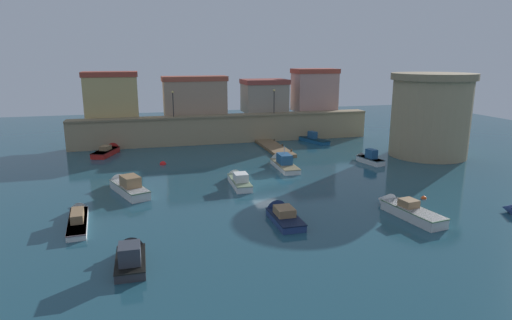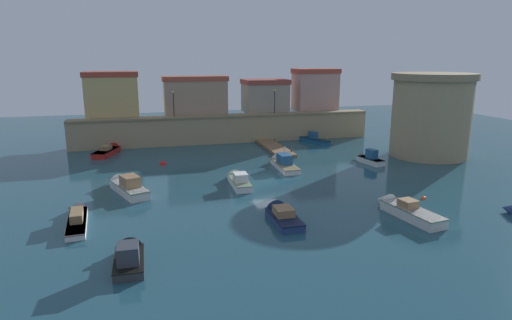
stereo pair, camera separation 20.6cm
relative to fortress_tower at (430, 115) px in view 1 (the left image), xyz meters
The scene contains 19 objects.
ground_plane 23.94m from the fortress_tower, 166.55° to the right, with size 117.09×117.09×0.00m, color #1E4756.
quay_wall 27.51m from the fortress_tower, 146.30° to the left, with size 43.20×2.47×4.01m.
old_town_backdrop 28.75m from the fortress_tower, 140.38° to the left, with size 37.62×5.30×6.55m.
fortress_tower is the anchor object (origin of this frame).
pier_dock 20.11m from the fortress_tower, 153.72° to the left, with size 2.50×10.90×0.70m.
quay_lamp_0 33.79m from the fortress_tower, 153.32° to the left, with size 0.32×0.32×3.58m.
quay_lamp_1 21.73m from the fortress_tower, 135.66° to the left, with size 0.32×0.32×3.52m.
moored_boat_0 29.84m from the fortress_tower, 146.98° to the right, with size 1.84×5.41×1.74m.
moored_boat_1 23.71m from the fortress_tower, 130.28° to the right, with size 2.64×7.07×1.78m.
moored_boat_2 20.01m from the fortress_tower, behind, with size 1.99×7.18×3.10m.
moored_boat_3 26.93m from the fortress_tower, 166.93° to the right, with size 1.61×6.31×1.80m.
moored_boat_5 41.66m from the fortress_tower, 150.02° to the right, with size 1.78×4.94×2.19m.
moored_boat_6 10.31m from the fortress_tower, behind, with size 2.12×4.71×1.99m.
moored_boat_7 41.99m from the fortress_tower, 162.52° to the right, with size 1.83×7.48×1.48m.
moored_boat_8 17.55m from the fortress_tower, 129.84° to the left, with size 3.51×7.26×1.96m.
moored_boat_9 40.84m from the fortress_tower, 163.28° to the left, with size 3.82×6.40×1.70m.
moored_boat_10 37.13m from the fortress_tower, behind, with size 4.15×7.40×2.19m.
mooring_buoy_0 33.15m from the fortress_tower, behind, with size 0.76×0.76×0.76m, color red.
mooring_buoy_1 19.09m from the fortress_tower, 126.73° to the right, with size 0.48×0.48×0.48m, color #EA4C19.
Camera 1 is at (-12.14, -40.74, 12.26)m, focal length 30.57 mm.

